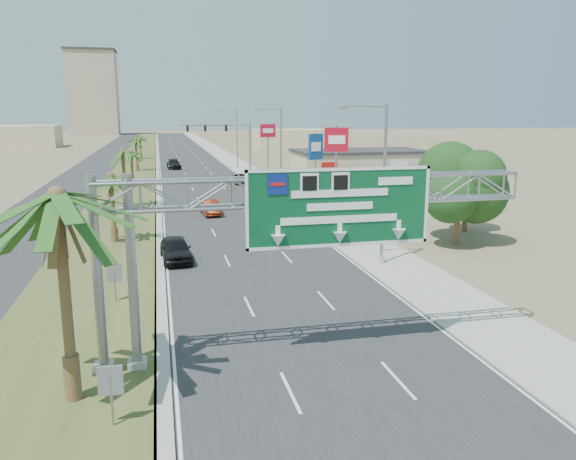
% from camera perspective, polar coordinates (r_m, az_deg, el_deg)
% --- Properties ---
extents(road, '(12.00, 300.00, 0.02)m').
position_cam_1_polar(road, '(120.90, -10.15, 7.17)').
color(road, '#28282B').
rests_on(road, ground).
extents(sidewalk_right, '(4.00, 300.00, 0.10)m').
position_cam_1_polar(sidewalk_right, '(121.62, -6.12, 7.34)').
color(sidewalk_right, '#9E9B93').
rests_on(sidewalk_right, ground).
extents(median_grass, '(7.00, 300.00, 0.12)m').
position_cam_1_polar(median_grass, '(120.81, -14.93, 6.98)').
color(median_grass, '#3E4C21').
rests_on(median_grass, ground).
extents(opposing_road, '(8.00, 300.00, 0.02)m').
position_cam_1_polar(opposing_road, '(121.24, -18.26, 6.78)').
color(opposing_road, '#28282B').
rests_on(opposing_road, ground).
extents(sign_gantry, '(16.75, 1.24, 7.50)m').
position_cam_1_polar(sign_gantry, '(21.20, 0.90, 2.50)').
color(sign_gantry, gray).
rests_on(sign_gantry, ground).
extents(palm_near, '(5.70, 5.70, 8.35)m').
position_cam_1_polar(palm_near, '(18.81, -22.42, 3.10)').
color(palm_near, brown).
rests_on(palm_near, ground).
extents(palm_row_b, '(3.99, 3.99, 5.95)m').
position_cam_1_polar(palm_row_b, '(42.76, -17.57, 5.13)').
color(palm_row_b, brown).
rests_on(palm_row_b, ground).
extents(palm_row_c, '(3.99, 3.99, 6.75)m').
position_cam_1_polar(palm_row_c, '(58.60, -16.46, 7.62)').
color(palm_row_c, brown).
rests_on(palm_row_c, ground).
extents(palm_row_d, '(3.99, 3.99, 5.45)m').
position_cam_1_polar(palm_row_d, '(76.62, -15.67, 7.62)').
color(palm_row_d, brown).
rests_on(palm_row_d, ground).
extents(palm_row_e, '(3.99, 3.99, 6.15)m').
position_cam_1_polar(palm_row_e, '(95.54, -15.22, 8.81)').
color(palm_row_e, brown).
rests_on(palm_row_e, ground).
extents(palm_row_f, '(3.99, 3.99, 5.75)m').
position_cam_1_polar(palm_row_f, '(120.52, -14.81, 9.19)').
color(palm_row_f, brown).
rests_on(palm_row_f, ground).
extents(streetlight_near, '(3.27, 0.44, 10.00)m').
position_cam_1_polar(streetlight_near, '(35.36, 9.40, 3.88)').
color(streetlight_near, gray).
rests_on(streetlight_near, ground).
extents(streetlight_mid, '(3.27, 0.44, 10.00)m').
position_cam_1_polar(streetlight_mid, '(63.98, -0.89, 7.55)').
color(streetlight_mid, gray).
rests_on(streetlight_mid, ground).
extents(streetlight_far, '(3.27, 0.44, 10.00)m').
position_cam_1_polar(streetlight_far, '(99.40, -5.31, 9.04)').
color(streetlight_far, gray).
rests_on(streetlight_far, ground).
extents(signal_mast, '(10.28, 0.71, 8.00)m').
position_cam_1_polar(signal_mast, '(83.24, -5.27, 8.61)').
color(signal_mast, gray).
rests_on(signal_mast, ground).
extents(store_building, '(18.00, 10.00, 4.00)m').
position_cam_1_polar(store_building, '(81.72, 7.21, 6.50)').
color(store_building, '#C5B785').
rests_on(store_building, ground).
extents(oak_near, '(4.50, 4.50, 6.80)m').
position_cam_1_polar(oak_near, '(42.34, 17.04, 4.59)').
color(oak_near, brown).
rests_on(oak_near, ground).
extents(oak_far, '(3.50, 3.50, 5.60)m').
position_cam_1_polar(oak_far, '(47.36, 17.74, 4.40)').
color(oak_far, brown).
rests_on(oak_far, ground).
extents(median_signback_a, '(0.75, 0.08, 2.08)m').
position_cam_1_polar(median_signback_a, '(18.33, -17.58, -14.80)').
color(median_signback_a, gray).
rests_on(median_signback_a, ground).
extents(median_signback_b, '(0.75, 0.08, 2.08)m').
position_cam_1_polar(median_signback_b, '(29.59, -17.22, -4.48)').
color(median_signback_b, gray).
rests_on(median_signback_b, ground).
extents(tower_distant, '(20.00, 16.00, 35.00)m').
position_cam_1_polar(tower_distant, '(261.78, -19.18, 12.97)').
color(tower_distant, tan).
rests_on(tower_distant, ground).
extents(building_distant_left, '(24.00, 14.00, 6.00)m').
position_cam_1_polar(building_distant_left, '(174.88, -26.16, 8.54)').
color(building_distant_left, '#C5B785').
rests_on(building_distant_left, ground).
extents(building_distant_right, '(20.00, 12.00, 5.00)m').
position_cam_1_polar(building_distant_right, '(154.80, 0.50, 9.27)').
color(building_distant_right, '#C5B785').
rests_on(building_distant_right, ground).
extents(car_left_lane, '(2.16, 4.74, 1.58)m').
position_cam_1_polar(car_left_lane, '(37.17, -11.33, -1.94)').
color(car_left_lane, black).
rests_on(car_left_lane, ground).
extents(car_mid_lane, '(1.81, 4.36, 1.40)m').
position_cam_1_polar(car_mid_lane, '(53.53, -7.91, 2.28)').
color(car_mid_lane, maroon).
rests_on(car_mid_lane, ground).
extents(car_right_lane, '(2.14, 4.62, 1.28)m').
position_cam_1_polar(car_right_lane, '(76.69, -4.76, 5.18)').
color(car_right_lane, gray).
rests_on(car_right_lane, ground).
extents(car_far, '(2.45, 5.49, 1.57)m').
position_cam_1_polar(car_far, '(98.91, -11.52, 6.57)').
color(car_far, black).
rests_on(car_far, ground).
extents(pole_sign_red_near, '(2.41, 0.81, 8.23)m').
position_cam_1_polar(pole_sign_red_near, '(57.07, 4.92, 8.71)').
color(pole_sign_red_near, gray).
rests_on(pole_sign_red_near, ground).
extents(pole_sign_blue, '(1.96, 1.06, 7.26)m').
position_cam_1_polar(pole_sign_blue, '(66.70, 2.83, 8.23)').
color(pole_sign_blue, gray).
rests_on(pole_sign_blue, ground).
extents(pole_sign_red_far, '(2.22, 0.66, 8.11)m').
position_cam_1_polar(pole_sign_red_far, '(79.37, -2.06, 9.61)').
color(pole_sign_red_far, gray).
rests_on(pole_sign_red_far, ground).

